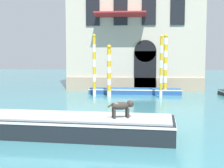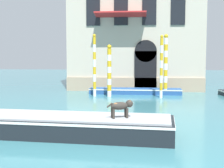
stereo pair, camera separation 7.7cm
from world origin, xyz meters
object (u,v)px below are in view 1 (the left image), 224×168
Objects in this scene: boat_foreground at (72,125)px; mooring_pole_0 at (161,66)px; mooring_pole_3 at (165,64)px; mooring_pole_1 at (109,70)px; mooring_pole_2 at (94,65)px; boat_moored_near_palazzo at (135,91)px; dog_on_deck at (122,106)px.

boat_foreground is 11.21m from mooring_pole_0.
mooring_pole_3 is (4.11, 11.94, 1.81)m from boat_foreground.
boat_foreground is 2.02× the size of mooring_pole_1.
boat_foreground is at bearing -109.00° from mooring_pole_3.
boat_moored_near_palazzo is at bearing 31.63° from mooring_pole_2.
mooring_pole_2 reaches higher than boat_foreground.
dog_on_deck reaches higher than boat_foreground.
dog_on_deck is 10.99m from mooring_pole_1.
mooring_pole_3 is at bearing 74.96° from boat_foreground.
boat_moored_near_palazzo is 2.96m from mooring_pole_1.
boat_moored_near_palazzo is (1.94, 12.43, -0.16)m from boat_foreground.
boat_moored_near_palazzo is at bearing 85.09° from boat_foreground.
mooring_pole_0 reaches higher than boat_moored_near_palazzo.
dog_on_deck is at bearing -3.61° from boat_foreground.
dog_on_deck is 11.31m from mooring_pole_2.
dog_on_deck is 0.25× the size of mooring_pole_1.
mooring_pole_0 is 0.97× the size of mooring_pole_2.
mooring_pole_0 reaches higher than dog_on_deck.
mooring_pole_2 is 0.99× the size of mooring_pole_3.
boat_foreground is 12.75m from mooring_pole_3.
mooring_pole_2 is at bearing -147.38° from boat_moored_near_palazzo.
mooring_pole_0 is at bearing -104.69° from mooring_pole_3.
mooring_pole_3 reaches higher than mooring_pole_0.
mooring_pole_1 is at bearing 176.96° from mooring_pole_0.
dog_on_deck is at bearing -81.85° from mooring_pole_1.
mooring_pole_1 is at bearing -161.40° from mooring_pole_3.
mooring_pole_1 is 0.83× the size of mooring_pole_2.
boat_moored_near_palazzo is 1.90× the size of mooring_pole_1.
mooring_pole_0 is 4.55m from mooring_pole_2.
mooring_pole_3 is (2.34, 12.17, 1.07)m from dog_on_deck.
mooring_pole_3 is at bearing -11.85° from boat_moored_near_palazzo.
boat_foreground is at bearing -109.61° from mooring_pole_0.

